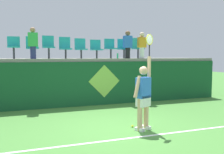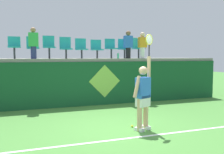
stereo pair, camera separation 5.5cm
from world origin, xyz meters
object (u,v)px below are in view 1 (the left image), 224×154
tennis_ball (132,126)px  tennis_player (143,94)px  stadium_chair_4 (81,47)px  stadium_chair_0 (14,46)px  stadium_chair_6 (110,47)px  spectator_0 (33,42)px  stadium_chair_5 (96,48)px  stadium_chair_2 (48,46)px  stadium_chair_7 (123,47)px  stadium_chair_3 (65,47)px  spectator_2 (142,45)px  stadium_chair_8 (137,47)px  water_bottle (118,56)px  spectator_1 (128,44)px  stadium_chair_1 (32,46)px

tennis_ball → tennis_player: bearing=-62.9°
stadium_chair_4 → tennis_ball: bearing=-83.9°
tennis_ball → stadium_chair_0: (-2.92, 3.98, 2.24)m
stadium_chair_6 → spectator_0: 3.14m
tennis_ball → stadium_chair_5: stadium_chair_5 is taller
stadium_chair_4 → stadium_chair_5: 0.65m
stadium_chair_2 → stadium_chair_7: stadium_chair_2 is taller
stadium_chair_2 → stadium_chair_6: size_ratio=1.07×
stadium_chair_5 → spectator_0: spectator_0 is taller
stadium_chair_3 → stadium_chair_6: 1.87m
stadium_chair_6 → spectator_2: bearing=-18.8°
stadium_chair_8 → stadium_chair_2: bearing=-180.0°
stadium_chair_3 → stadium_chair_6: bearing=-0.2°
water_bottle → spectator_1: (0.47, 0.07, 0.48)m
stadium_chair_4 → stadium_chair_6: 1.26m
stadium_chair_2 → spectator_2: size_ratio=0.81×
tennis_ball → stadium_chair_3: bearing=104.6°
stadium_chair_4 → spectator_1: spectator_1 is taller
water_bottle → stadium_chair_6: 0.64m
tennis_ball → stadium_chair_0: bearing=126.3°
tennis_ball → stadium_chair_5: 4.55m
spectator_1 → tennis_player: bearing=-108.3°
stadium_chair_4 → stadium_chair_7: size_ratio=0.97×
stadium_chair_4 → stadium_chair_6: size_ratio=0.98×
tennis_ball → stadium_chair_6: size_ratio=0.08×
tennis_ball → water_bottle: size_ratio=0.32×
spectator_0 → stadium_chair_3: bearing=20.3°
stadium_chair_0 → stadium_chair_1: size_ratio=0.98×
water_bottle → stadium_chair_8: 1.30m
stadium_chair_8 → tennis_ball: bearing=-117.6°
stadium_chair_2 → stadium_chair_4: bearing=-0.0°
stadium_chair_2 → tennis_player: bearing=-66.9°
spectator_0 → stadium_chair_8: bearing=6.0°
water_bottle → stadium_chair_4: (-1.39, 0.52, 0.33)m
spectator_0 → stadium_chair_2: bearing=37.3°
spectator_1 → spectator_2: bearing=1.5°
stadium_chair_2 → stadium_chair_0: bearing=-179.7°
stadium_chair_0 → stadium_chair_1: stadium_chair_1 is taller
stadium_chair_3 → stadium_chair_5: size_ratio=1.10×
water_bottle → stadium_chair_5: 0.95m
stadium_chair_0 → stadium_chair_5: size_ratio=1.06×
stadium_chair_3 → stadium_chair_5: (1.26, -0.01, -0.04)m
tennis_player → stadium_chair_1: stadium_chair_1 is taller
tennis_player → spectator_1: bearing=71.7°
spectator_0 → stadium_chair_7: bearing=7.0°
water_bottle → spectator_0: (-3.23, 0.07, 0.48)m
stadium_chair_6 → stadium_chair_8: bearing=0.2°
stadium_chair_5 → water_bottle: bearing=-35.0°
stadium_chair_3 → stadium_chair_6: (1.87, -0.01, 0.01)m
stadium_chair_4 → spectator_2: (2.51, -0.43, 0.14)m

